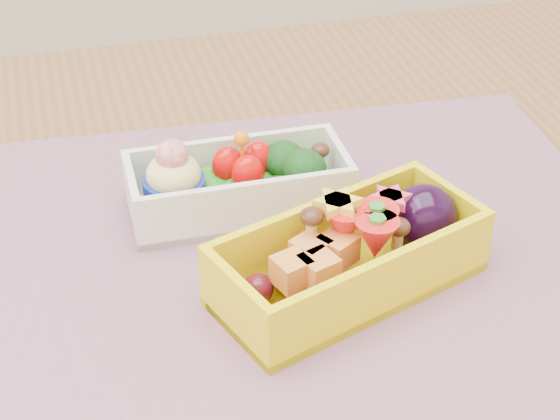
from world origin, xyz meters
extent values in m
cube|color=brown|center=(0.00, 0.00, 0.73)|extent=(1.20, 0.80, 0.04)
cube|color=gray|center=(-0.05, 0.00, 0.75)|extent=(0.55, 0.44, 0.00)
cube|color=silver|center=(-0.05, 0.07, 0.77)|extent=(0.16, 0.07, 0.04)
ellipsoid|color=green|center=(-0.05, 0.07, 0.77)|extent=(0.15, 0.06, 0.02)
cylinder|color=#152A9D|center=(-0.10, 0.07, 0.77)|extent=(0.05, 0.05, 0.03)
sphere|color=red|center=(-0.10, 0.07, 0.81)|extent=(0.02, 0.02, 0.02)
ellipsoid|color=red|center=(-0.06, 0.08, 0.79)|extent=(0.02, 0.02, 0.03)
ellipsoid|color=red|center=(-0.05, 0.06, 0.79)|extent=(0.02, 0.02, 0.03)
ellipsoid|color=red|center=(-0.04, 0.08, 0.79)|extent=(0.02, 0.02, 0.03)
sphere|color=orange|center=(-0.05, 0.07, 0.81)|extent=(0.01, 0.01, 0.01)
ellipsoid|color=black|center=(-0.02, 0.08, 0.79)|extent=(0.03, 0.03, 0.03)
ellipsoid|color=black|center=(-0.01, 0.06, 0.79)|extent=(0.03, 0.03, 0.03)
ellipsoid|color=#3F2111|center=(0.01, 0.08, 0.79)|extent=(0.01, 0.01, 0.01)
cube|color=yellow|center=(0.00, -0.04, 0.78)|extent=(0.20, 0.14, 0.05)
ellipsoid|color=#4C0E17|center=(-0.04, -0.06, 0.77)|extent=(0.11, 0.08, 0.02)
cube|color=orange|center=(-0.03, -0.05, 0.79)|extent=(0.06, 0.05, 0.02)
cone|color=red|center=(0.00, -0.03, 0.79)|extent=(0.04, 0.04, 0.03)
cone|color=red|center=(0.02, -0.03, 0.79)|extent=(0.04, 0.04, 0.03)
cone|color=red|center=(0.01, -0.05, 0.79)|extent=(0.04, 0.04, 0.03)
cylinder|color=yellow|center=(-0.01, -0.02, 0.81)|extent=(0.03, 0.03, 0.01)
cylinder|color=#E53F5B|center=(0.03, -0.02, 0.80)|extent=(0.03, 0.03, 0.01)
ellipsoid|color=#3F2111|center=(-0.03, -0.03, 0.79)|extent=(0.02, 0.02, 0.01)
ellipsoid|color=#3F2111|center=(0.03, -0.04, 0.79)|extent=(0.02, 0.02, 0.01)
ellipsoid|color=black|center=(0.06, -0.02, 0.78)|extent=(0.05, 0.05, 0.05)
camera|label=1|loc=(-0.18, -0.50, 1.15)|focal=59.22mm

